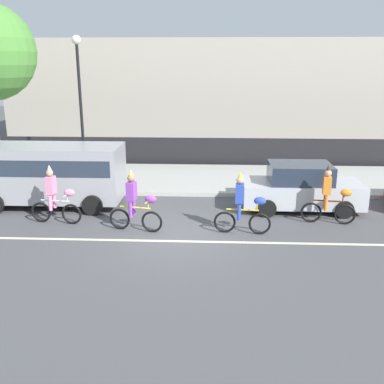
{
  "coord_description": "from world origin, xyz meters",
  "views": [
    {
      "loc": [
        1.08,
        -12.55,
        5.0
      ],
      "look_at": [
        0.43,
        1.2,
        1.0
      ],
      "focal_mm": 42.0,
      "sensor_mm": 36.0,
      "label": 1
    }
  ],
  "objects_px": {
    "parked_van_grey": "(53,171)",
    "parked_car_silver": "(301,188)",
    "parade_cyclist_cobalt": "(243,207)",
    "parade_cyclist_purple": "(136,205)",
    "street_lamp_post": "(80,88)",
    "parade_cyclist_pink": "(55,198)",
    "parade_cyclist_orange": "(330,198)"
  },
  "relations": [
    {
      "from": "parade_cyclist_cobalt",
      "to": "parade_cyclist_orange",
      "type": "xyz_separation_m",
      "value": [
        2.8,
        1.02,
        0.0
      ]
    },
    {
      "from": "parade_cyclist_pink",
      "to": "parked_car_silver",
      "type": "xyz_separation_m",
      "value": [
        8.07,
        1.79,
        -0.06
      ]
    },
    {
      "from": "parade_cyclist_purple",
      "to": "parked_van_grey",
      "type": "relative_size",
      "value": 0.38
    },
    {
      "from": "parade_cyclist_cobalt",
      "to": "parade_cyclist_pink",
      "type": "bearing_deg",
      "value": 173.96
    },
    {
      "from": "parade_cyclist_purple",
      "to": "parade_cyclist_cobalt",
      "type": "xyz_separation_m",
      "value": [
        3.25,
        -0.07,
        0.0
      ]
    },
    {
      "from": "parked_van_grey",
      "to": "parked_car_silver",
      "type": "bearing_deg",
      "value": -0.43
    },
    {
      "from": "parked_van_grey",
      "to": "street_lamp_post",
      "type": "distance_m",
      "value": 4.03
    },
    {
      "from": "parade_cyclist_cobalt",
      "to": "parked_car_silver",
      "type": "bearing_deg",
      "value": 48.13
    },
    {
      "from": "parade_cyclist_pink",
      "to": "street_lamp_post",
      "type": "xyz_separation_m",
      "value": [
        -0.4,
        4.83,
        3.15
      ]
    },
    {
      "from": "parade_cyclist_purple",
      "to": "parked_car_silver",
      "type": "relative_size",
      "value": 0.47
    },
    {
      "from": "parade_cyclist_pink",
      "to": "parade_cyclist_purple",
      "type": "bearing_deg",
      "value": -11.78
    },
    {
      "from": "parade_cyclist_cobalt",
      "to": "street_lamp_post",
      "type": "bearing_deg",
      "value": 139.16
    },
    {
      "from": "parade_cyclist_pink",
      "to": "parade_cyclist_orange",
      "type": "bearing_deg",
      "value": 2.57
    },
    {
      "from": "parade_cyclist_cobalt",
      "to": "parked_van_grey",
      "type": "bearing_deg",
      "value": 159.38
    },
    {
      "from": "parade_cyclist_orange",
      "to": "parade_cyclist_pink",
      "type": "bearing_deg",
      "value": -177.43
    },
    {
      "from": "parade_cyclist_cobalt",
      "to": "parked_car_silver",
      "type": "xyz_separation_m",
      "value": [
        2.16,
        2.41,
        -0.06
      ]
    },
    {
      "from": "parade_cyclist_purple",
      "to": "parade_cyclist_cobalt",
      "type": "height_order",
      "value": "same"
    },
    {
      "from": "parade_cyclist_pink",
      "to": "parked_car_silver",
      "type": "distance_m",
      "value": 8.26
    },
    {
      "from": "parade_cyclist_cobalt",
      "to": "parade_cyclist_orange",
      "type": "relative_size",
      "value": 1.0
    },
    {
      "from": "parked_car_silver",
      "to": "parked_van_grey",
      "type": "bearing_deg",
      "value": 179.57
    },
    {
      "from": "parade_cyclist_orange",
      "to": "parked_car_silver",
      "type": "relative_size",
      "value": 0.47
    },
    {
      "from": "parade_cyclist_cobalt",
      "to": "parked_car_silver",
      "type": "relative_size",
      "value": 0.47
    },
    {
      "from": "parked_van_grey",
      "to": "parade_cyclist_orange",
      "type": "bearing_deg",
      "value": -8.85
    },
    {
      "from": "parade_cyclist_cobalt",
      "to": "parked_van_grey",
      "type": "relative_size",
      "value": 0.38
    },
    {
      "from": "parked_car_silver",
      "to": "street_lamp_post",
      "type": "relative_size",
      "value": 0.7
    },
    {
      "from": "parade_cyclist_purple",
      "to": "parade_cyclist_orange",
      "type": "distance_m",
      "value": 6.12
    },
    {
      "from": "parked_van_grey",
      "to": "parked_car_silver",
      "type": "height_order",
      "value": "parked_van_grey"
    },
    {
      "from": "parade_cyclist_pink",
      "to": "parade_cyclist_cobalt",
      "type": "distance_m",
      "value": 5.94
    },
    {
      "from": "parade_cyclist_purple",
      "to": "street_lamp_post",
      "type": "bearing_deg",
      "value": 119.65
    },
    {
      "from": "parade_cyclist_pink",
      "to": "parade_cyclist_orange",
      "type": "relative_size",
      "value": 1.0
    },
    {
      "from": "parade_cyclist_orange",
      "to": "street_lamp_post",
      "type": "height_order",
      "value": "street_lamp_post"
    },
    {
      "from": "parade_cyclist_pink",
      "to": "parade_cyclist_orange",
      "type": "xyz_separation_m",
      "value": [
        8.7,
        0.39,
        0.0
      ]
    }
  ]
}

